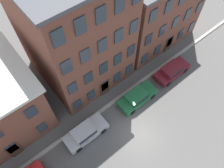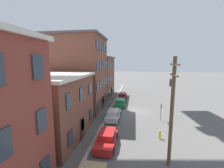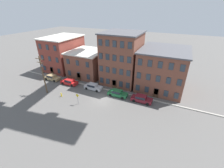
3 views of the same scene
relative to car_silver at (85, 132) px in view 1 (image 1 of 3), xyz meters
name	(u,v)px [view 1 (image 1 of 3)]	position (x,y,z in m)	size (l,w,h in m)	color
ground_plane	(139,135)	(4.06, -3.38, -0.75)	(200.00, 200.00, 0.00)	#565451
kerb_strip	(111,104)	(4.06, 1.12, -0.67)	(56.00, 0.36, 0.16)	#9E998E
apartment_far	(73,27)	(4.45, 7.21, 5.61)	(9.14, 9.71, 12.70)	brown
car_silver	(85,132)	(0.00, 0.00, 0.00)	(4.40, 1.92, 1.43)	#B7B7BC
car_green	(137,97)	(6.54, -0.33, 0.00)	(4.40, 1.92, 1.43)	#1E6638
car_maroon	(172,71)	(11.99, -0.28, 0.00)	(4.40, 1.92, 1.43)	maroon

